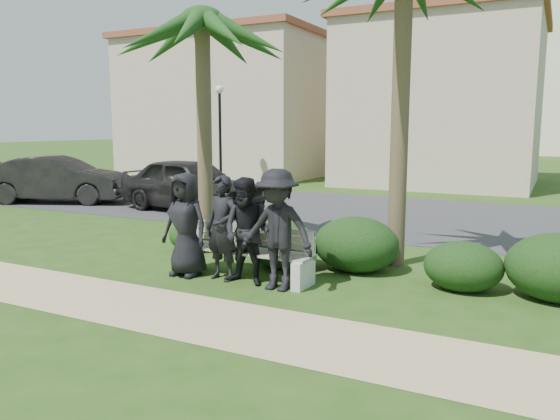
{
  "coord_description": "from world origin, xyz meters",
  "views": [
    {
      "loc": [
        3.85,
        -7.62,
        2.56
      ],
      "look_at": [
        -0.55,
        1.0,
        1.08
      ],
      "focal_mm": 35.0,
      "sensor_mm": 36.0,
      "label": 1
    }
  ],
  "objects_px": {
    "street_lamp": "(220,118)",
    "car_b": "(58,180)",
    "palm_left": "(202,23)",
    "man_c": "(247,231)",
    "car_a": "(191,184)",
    "park_bench": "(244,255)",
    "man_a": "(186,224)",
    "man_b": "(222,228)",
    "man_d": "(277,230)"
  },
  "relations": [
    {
      "from": "street_lamp",
      "to": "man_c",
      "type": "bearing_deg",
      "value": -55.2
    },
    {
      "from": "palm_left",
      "to": "man_b",
      "type": "bearing_deg",
      "value": -49.91
    },
    {
      "from": "man_b",
      "to": "man_d",
      "type": "bearing_deg",
      "value": 3.99
    },
    {
      "from": "street_lamp",
      "to": "park_bench",
      "type": "relative_size",
      "value": 1.73
    },
    {
      "from": "street_lamp",
      "to": "man_a",
      "type": "height_order",
      "value": "street_lamp"
    },
    {
      "from": "man_a",
      "to": "man_d",
      "type": "height_order",
      "value": "man_d"
    },
    {
      "from": "man_c",
      "to": "car_b",
      "type": "relative_size",
      "value": 0.37
    },
    {
      "from": "man_a",
      "to": "man_b",
      "type": "distance_m",
      "value": 0.71
    },
    {
      "from": "street_lamp",
      "to": "car_a",
      "type": "distance_m",
      "value": 7.03
    },
    {
      "from": "man_d",
      "to": "man_b",
      "type": "bearing_deg",
      "value": 176.47
    },
    {
      "from": "car_b",
      "to": "park_bench",
      "type": "bearing_deg",
      "value": -139.2
    },
    {
      "from": "man_b",
      "to": "man_c",
      "type": "distance_m",
      "value": 0.51
    },
    {
      "from": "park_bench",
      "to": "man_b",
      "type": "relative_size",
      "value": 1.4
    },
    {
      "from": "man_c",
      "to": "palm_left",
      "type": "bearing_deg",
      "value": 137.96
    },
    {
      "from": "park_bench",
      "to": "palm_left",
      "type": "distance_m",
      "value": 5.17
    },
    {
      "from": "man_b",
      "to": "car_a",
      "type": "xyz_separation_m",
      "value": [
        -5.05,
        6.02,
        -0.07
      ]
    },
    {
      "from": "man_c",
      "to": "car_a",
      "type": "xyz_separation_m",
      "value": [
        -5.56,
        6.07,
        -0.06
      ]
    },
    {
      "from": "man_d",
      "to": "car_a",
      "type": "xyz_separation_m",
      "value": [
        -6.14,
        6.11,
        -0.15
      ]
    },
    {
      "from": "park_bench",
      "to": "man_a",
      "type": "distance_m",
      "value": 1.14
    },
    {
      "from": "palm_left",
      "to": "car_b",
      "type": "height_order",
      "value": "palm_left"
    },
    {
      "from": "park_bench",
      "to": "man_a",
      "type": "bearing_deg",
      "value": -160.3
    },
    {
      "from": "street_lamp",
      "to": "man_b",
      "type": "bearing_deg",
      "value": -56.75
    },
    {
      "from": "street_lamp",
      "to": "park_bench",
      "type": "height_order",
      "value": "street_lamp"
    },
    {
      "from": "man_c",
      "to": "car_a",
      "type": "relative_size",
      "value": 0.37
    },
    {
      "from": "street_lamp",
      "to": "car_b",
      "type": "distance_m",
      "value": 7.29
    },
    {
      "from": "man_b",
      "to": "car_b",
      "type": "bearing_deg",
      "value": 160.67
    },
    {
      "from": "man_c",
      "to": "car_b",
      "type": "bearing_deg",
      "value": 154.17
    },
    {
      "from": "street_lamp",
      "to": "park_bench",
      "type": "xyz_separation_m",
      "value": [
        8.18,
        -11.81,
        -2.55
      ]
    },
    {
      "from": "car_a",
      "to": "man_a",
      "type": "bearing_deg",
      "value": -137.73
    },
    {
      "from": "street_lamp",
      "to": "park_bench",
      "type": "distance_m",
      "value": 14.59
    },
    {
      "from": "street_lamp",
      "to": "man_d",
      "type": "relative_size",
      "value": 2.23
    },
    {
      "from": "park_bench",
      "to": "man_c",
      "type": "relative_size",
      "value": 1.41
    },
    {
      "from": "park_bench",
      "to": "car_b",
      "type": "bearing_deg",
      "value": 155.16
    },
    {
      "from": "street_lamp",
      "to": "man_b",
      "type": "distance_m",
      "value": 14.59
    },
    {
      "from": "street_lamp",
      "to": "palm_left",
      "type": "distance_m",
      "value": 11.72
    },
    {
      "from": "car_a",
      "to": "man_d",
      "type": "bearing_deg",
      "value": -128.2
    },
    {
      "from": "man_d",
      "to": "palm_left",
      "type": "height_order",
      "value": "palm_left"
    },
    {
      "from": "man_a",
      "to": "man_c",
      "type": "height_order",
      "value": "man_a"
    },
    {
      "from": "street_lamp",
      "to": "man_d",
      "type": "xyz_separation_m",
      "value": [
        9.0,
        -12.17,
        -1.98
      ]
    },
    {
      "from": "man_b",
      "to": "palm_left",
      "type": "bearing_deg",
      "value": 139.11
    },
    {
      "from": "street_lamp",
      "to": "man_d",
      "type": "height_order",
      "value": "street_lamp"
    },
    {
      "from": "car_a",
      "to": "car_b",
      "type": "relative_size",
      "value": 1.01
    },
    {
      "from": "street_lamp",
      "to": "man_a",
      "type": "distance_m",
      "value": 14.26
    },
    {
      "from": "man_a",
      "to": "car_b",
      "type": "height_order",
      "value": "man_a"
    },
    {
      "from": "park_bench",
      "to": "man_a",
      "type": "height_order",
      "value": "man_a"
    },
    {
      "from": "park_bench",
      "to": "car_b",
      "type": "xyz_separation_m",
      "value": [
        -10.47,
        5.24,
        0.39
      ]
    },
    {
      "from": "man_d",
      "to": "palm_left",
      "type": "xyz_separation_m",
      "value": [
        -2.94,
        2.3,
        3.73
      ]
    },
    {
      "from": "man_c",
      "to": "car_b",
      "type": "xyz_separation_m",
      "value": [
        -10.72,
        5.56,
        -0.1
      ]
    },
    {
      "from": "park_bench",
      "to": "man_c",
      "type": "height_order",
      "value": "man_c"
    },
    {
      "from": "man_d",
      "to": "car_a",
      "type": "height_order",
      "value": "man_d"
    }
  ]
}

